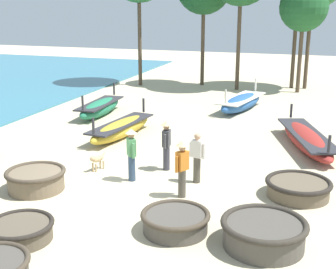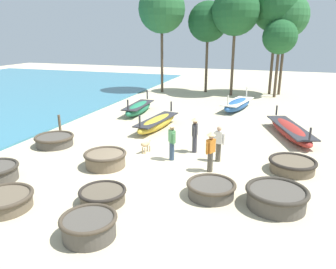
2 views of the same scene
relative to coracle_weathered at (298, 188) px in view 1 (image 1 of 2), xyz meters
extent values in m
plane|color=#C6B793|center=(-5.80, -1.71, -0.28)|extent=(80.00, 80.00, 0.00)
cylinder|color=brown|center=(0.00, 0.00, -0.06)|extent=(1.73, 1.73, 0.44)
torus|color=#28231E|center=(0.00, 0.00, 0.16)|extent=(1.87, 1.87, 0.14)
cylinder|color=#4C473F|center=(-2.68, -3.11, -0.06)|extent=(1.57, 1.57, 0.44)
torus|color=#42382B|center=(-2.68, -3.11, 0.16)|extent=(1.69, 1.69, 0.13)
cylinder|color=brown|center=(-7.37, -1.93, 0.00)|extent=(1.64, 1.64, 0.56)
torus|color=#42382B|center=(-7.37, -1.93, 0.28)|extent=(1.77, 1.77, 0.13)
cylinder|color=brown|center=(-5.96, -4.66, -0.08)|extent=(1.45, 1.45, 0.40)
torus|color=#28231E|center=(-5.96, -4.66, 0.13)|extent=(1.57, 1.57, 0.12)
cylinder|color=#4C473F|center=(-0.56, -3.17, 0.01)|extent=(1.83, 1.83, 0.58)
torus|color=#332D26|center=(-0.56, -3.17, 0.30)|extent=(1.98, 1.98, 0.15)
ellipsoid|color=#285693|center=(-3.49, 10.58, 0.09)|extent=(2.04, 4.49, 0.74)
cube|color=silver|center=(-3.49, 10.58, 0.33)|extent=(2.01, 4.16, 0.06)
cylinder|color=silver|center=(-3.07, 12.54, 0.75)|extent=(0.10, 0.10, 0.67)
cylinder|color=silver|center=(-3.92, 8.63, 0.75)|extent=(0.10, 0.10, 0.67)
ellipsoid|color=maroon|center=(0.00, 4.89, 0.05)|extent=(2.70, 5.31, 0.65)
cube|color=#2D2D33|center=(0.00, 4.89, 0.26)|extent=(2.60, 4.92, 0.06)
cylinder|color=#2D2D33|center=(-0.77, 7.17, 0.62)|extent=(0.10, 0.10, 0.59)
cylinder|color=#2D2D33|center=(0.78, 2.61, 0.62)|extent=(0.10, 0.10, 0.59)
ellipsoid|color=#237551|center=(-9.85, 7.26, 0.08)|extent=(1.20, 4.07, 0.72)
cube|color=#2D2D33|center=(-9.85, 7.26, 0.31)|extent=(1.22, 3.75, 0.06)
cylinder|color=#2D2D33|center=(-9.94, 9.11, 0.71)|extent=(0.10, 0.10, 0.64)
cylinder|color=#2D2D33|center=(-9.77, 5.41, 0.71)|extent=(0.10, 0.10, 0.64)
ellipsoid|color=gold|center=(-7.29, 4.04, 0.06)|extent=(1.44, 4.37, 0.68)
cube|color=#2D2D33|center=(-7.29, 4.04, 0.28)|extent=(1.43, 4.04, 0.06)
cylinder|color=#2D2D33|center=(-7.06, 6.00, 0.66)|extent=(0.10, 0.10, 0.62)
cylinder|color=#2D2D33|center=(-7.52, 2.08, 0.66)|extent=(0.10, 0.10, 0.62)
cylinder|color=#4C473D|center=(-3.03, 0.16, 0.13)|extent=(0.22, 0.22, 0.82)
cube|color=silver|center=(-3.03, 0.16, 0.81)|extent=(0.38, 0.28, 0.54)
sphere|color=tan|center=(-3.03, 0.16, 1.19)|extent=(0.20, 0.20, 0.20)
cylinder|color=silver|center=(-2.81, 0.11, 0.76)|extent=(0.09, 0.09, 0.48)
cylinder|color=silver|center=(-3.24, 0.20, 0.76)|extent=(0.09, 0.09, 0.48)
cylinder|color=#383842|center=(-4.27, 0.92, 0.13)|extent=(0.22, 0.22, 0.82)
cube|color=#3D3D42|center=(-4.27, 0.92, 0.81)|extent=(0.25, 0.36, 0.54)
sphere|color=#A37556|center=(-4.27, 0.92, 1.19)|extent=(0.20, 0.20, 0.20)
cylinder|color=#3D3D42|center=(-4.29, 1.13, 0.76)|extent=(0.09, 0.09, 0.48)
cylinder|color=#3D3D42|center=(-4.25, 0.70, 0.76)|extent=(0.09, 0.09, 0.48)
cone|color=#D1BC84|center=(-4.27, 0.92, 1.32)|extent=(0.36, 0.36, 0.14)
cylinder|color=#4C473D|center=(-3.13, -1.06, 0.13)|extent=(0.22, 0.22, 0.82)
cube|color=orange|center=(-3.13, -1.06, 0.81)|extent=(0.35, 0.40, 0.54)
sphere|color=tan|center=(-3.13, -1.06, 1.19)|extent=(0.20, 0.20, 0.20)
cylinder|color=orange|center=(-3.24, -1.26, 0.76)|extent=(0.09, 0.09, 0.48)
cylinder|color=orange|center=(-3.03, -0.87, 0.76)|extent=(0.09, 0.09, 0.48)
cone|color=#D1BC84|center=(-3.13, -1.06, 1.32)|extent=(0.36, 0.36, 0.14)
cylinder|color=#2D425B|center=(-4.97, -0.34, 0.13)|extent=(0.22, 0.22, 0.82)
cube|color=#4C8E56|center=(-4.97, -0.34, 0.81)|extent=(0.38, 0.40, 0.54)
sphere|color=#A37556|center=(-4.97, -0.34, 1.19)|extent=(0.20, 0.20, 0.20)
cylinder|color=#4C8E56|center=(-5.11, -0.17, 0.76)|extent=(0.09, 0.09, 0.48)
cylinder|color=#4C8E56|center=(-4.84, -0.52, 0.76)|extent=(0.09, 0.09, 0.48)
cone|color=#D1BC84|center=(-4.97, -0.34, 1.32)|extent=(0.36, 0.36, 0.14)
ellipsoid|color=tan|center=(-6.41, 0.19, 0.11)|extent=(0.33, 0.55, 0.22)
sphere|color=tan|center=(-6.47, -0.05, 0.18)|extent=(0.18, 0.18, 0.18)
cylinder|color=tan|center=(-6.34, 0.42, 0.17)|extent=(0.09, 0.21, 0.16)
cylinder|color=tan|center=(-6.39, -0.01, -0.14)|extent=(0.06, 0.06, 0.28)
cylinder|color=tan|center=(-6.52, 0.03, -0.14)|extent=(0.06, 0.06, 0.28)
cylinder|color=tan|center=(-6.29, 0.34, -0.14)|extent=(0.06, 0.06, 0.28)
cylinder|color=tan|center=(-6.42, 0.38, -0.14)|extent=(0.06, 0.06, 0.28)
cylinder|color=#4C3D2D|center=(-1.05, 16.53, 1.75)|extent=(0.24, 0.24, 4.06)
sphere|color=#1E5128|center=(-1.05, 16.53, 4.77)|extent=(2.84, 2.84, 2.84)
cylinder|color=#4C3D2D|center=(-7.28, 17.23, 2.26)|extent=(0.24, 0.24, 5.07)
cylinder|color=#4C3D2D|center=(-0.70, 18.03, 2.43)|extent=(0.24, 0.24, 5.41)
cylinder|color=#4C3D2D|center=(-11.16, 15.85, 2.67)|extent=(0.24, 0.24, 5.90)
cylinder|color=#4C3D2D|center=(-4.76, 16.28, 2.56)|extent=(0.24, 0.24, 5.68)
cylinder|color=#4C3D2D|center=(-1.52, 18.00, 2.72)|extent=(0.24, 0.24, 5.99)
camera|label=1|loc=(0.41, -12.89, 5.08)|focal=50.00mm
camera|label=2|loc=(-0.87, -13.12, 5.05)|focal=35.00mm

